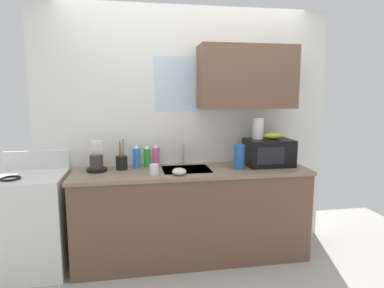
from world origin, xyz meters
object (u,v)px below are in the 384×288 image
object	(u,v)px
banana_bunch	(274,136)
utensil_crock	(122,162)
dish_soap_bottle_pink	(156,156)
mug_white	(154,169)
dish_soap_bottle_green	(147,157)
cereal_canister	(239,157)
coffee_maker	(97,160)
dish_soap_bottle_blue	(137,157)
small_bowl	(179,172)
microwave	(268,152)
paper_towel_roll	(258,128)
stove_range	(33,223)

from	to	relation	value
banana_bunch	utensil_crock	distance (m)	1.54
dish_soap_bottle_pink	mug_white	xyz separation A→B (m)	(-0.04, -0.35, -0.06)
dish_soap_bottle_green	cereal_canister	distance (m)	0.92
mug_white	utensil_crock	distance (m)	0.40
dish_soap_bottle_pink	cereal_canister	size ratio (longest dim) A/B	0.95
coffee_maker	cereal_canister	world-z (taller)	coffee_maker
dish_soap_bottle_pink	dish_soap_bottle_blue	size ratio (longest dim) A/B	0.96
dish_soap_bottle_pink	small_bowl	world-z (taller)	dish_soap_bottle_pink
microwave	paper_towel_roll	world-z (taller)	paper_towel_roll
microwave	small_bowl	world-z (taller)	microwave
coffee_maker	banana_bunch	bearing A→B (deg)	-1.91
paper_towel_roll	utensil_crock	xyz separation A→B (m)	(-1.37, 0.02, -0.31)
stove_range	cereal_canister	distance (m)	2.02
stove_range	utensil_crock	bearing A→B (deg)	8.17
banana_bunch	mug_white	world-z (taller)	banana_bunch
stove_range	dish_soap_bottle_blue	size ratio (longest dim) A/B	4.59
microwave	utensil_crock	distance (m)	1.47
dish_soap_bottle_green	utensil_crock	world-z (taller)	utensil_crock
stove_range	small_bowl	xyz separation A→B (m)	(1.33, -0.20, 0.47)
dish_soap_bottle_blue	mug_white	distance (m)	0.34
dish_soap_bottle_blue	small_bowl	xyz separation A→B (m)	(0.37, -0.35, -0.08)
cereal_canister	mug_white	xyz separation A→B (m)	(-0.83, -0.09, -0.07)
microwave	coffee_maker	distance (m)	1.70
paper_towel_roll	mug_white	size ratio (longest dim) A/B	2.32
dish_soap_bottle_blue	paper_towel_roll	bearing A→B (deg)	-2.51
dish_soap_bottle_green	stove_range	bearing A→B (deg)	-169.12
paper_towel_roll	coffee_maker	xyz separation A→B (m)	(-1.60, 0.01, -0.28)
mug_white	dish_soap_bottle_pink	bearing A→B (deg)	83.41
microwave	banana_bunch	distance (m)	0.18
stove_range	paper_towel_roll	xyz separation A→B (m)	(2.18, 0.10, 0.82)
coffee_maker	microwave	bearing A→B (deg)	-2.02
dish_soap_bottle_green	dish_soap_bottle_blue	size ratio (longest dim) A/B	0.93
coffee_maker	mug_white	world-z (taller)	coffee_maker
banana_bunch	dish_soap_bottle_green	world-z (taller)	banana_bunch
paper_towel_roll	dish_soap_bottle_blue	xyz separation A→B (m)	(-1.23, 0.05, -0.27)
stove_range	dish_soap_bottle_pink	bearing A→B (deg)	10.02
mug_white	dish_soap_bottle_green	bearing A→B (deg)	98.05
paper_towel_roll	dish_soap_bottle_pink	bearing A→B (deg)	174.13
stove_range	utensil_crock	world-z (taller)	utensil_crock
paper_towel_roll	coffee_maker	world-z (taller)	paper_towel_roll
banana_bunch	microwave	bearing A→B (deg)	-178.23
microwave	small_bowl	bearing A→B (deg)	-165.38
banana_bunch	paper_towel_roll	bearing A→B (deg)	161.57
coffee_maker	dish_soap_bottle_green	size ratio (longest dim) A/B	1.28
cereal_canister	coffee_maker	bearing A→B (deg)	173.36
microwave	dish_soap_bottle_blue	xyz separation A→B (m)	(-1.33, 0.11, -0.02)
dish_soap_bottle_green	mug_white	xyz separation A→B (m)	(0.05, -0.35, -0.05)
paper_towel_roll	cereal_canister	xyz separation A→B (m)	(-0.24, -0.15, -0.26)
dish_soap_bottle_pink	dish_soap_bottle_blue	distance (m)	0.20
paper_towel_roll	dish_soap_bottle_pink	size ratio (longest dim) A/B	0.98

